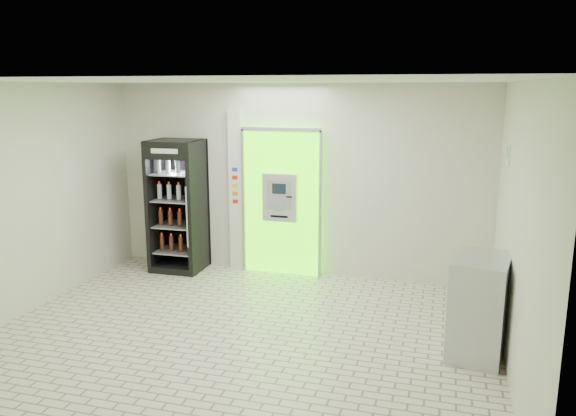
% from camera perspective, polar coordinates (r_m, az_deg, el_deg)
% --- Properties ---
extents(ground, '(6.00, 6.00, 0.00)m').
position_cam_1_polar(ground, '(6.96, -4.81, -12.76)').
color(ground, beige).
rests_on(ground, ground).
extents(room_shell, '(6.00, 6.00, 6.00)m').
position_cam_1_polar(room_shell, '(6.41, -5.10, 2.35)').
color(room_shell, beige).
rests_on(room_shell, ground).
extents(atm_assembly, '(1.30, 0.24, 2.33)m').
position_cam_1_polar(atm_assembly, '(8.85, -0.62, 0.68)').
color(atm_assembly, '#41EF00').
rests_on(atm_assembly, ground).
extents(pillar, '(0.22, 0.11, 2.60)m').
position_cam_1_polar(pillar, '(9.11, -5.27, 1.79)').
color(pillar, silver).
rests_on(pillar, ground).
extents(beverage_cooler, '(0.81, 0.76, 2.12)m').
position_cam_1_polar(beverage_cooler, '(9.25, -11.10, -0.01)').
color(beverage_cooler, black).
rests_on(beverage_cooler, ground).
extents(steel_cabinet, '(0.71, 0.93, 1.13)m').
position_cam_1_polar(steel_cabinet, '(6.63, 18.85, -9.44)').
color(steel_cabinet, '#B3B6BB').
rests_on(steel_cabinet, ground).
extents(exit_sign, '(0.02, 0.22, 0.26)m').
position_cam_1_polar(exit_sign, '(7.37, 21.47, 5.03)').
color(exit_sign, white).
rests_on(exit_sign, room_shell).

